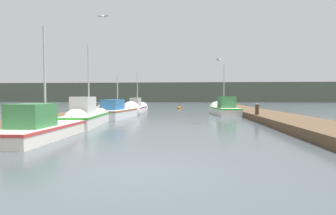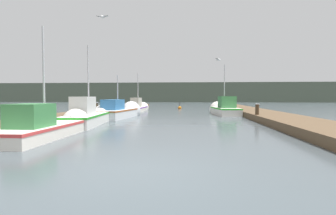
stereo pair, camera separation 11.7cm
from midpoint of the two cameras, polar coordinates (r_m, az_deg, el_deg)
name	(u,v)px [view 1 (the left image)]	position (r m, az deg, el deg)	size (l,w,h in m)	color
ground_plane	(136,171)	(5.82, -7.50, -13.45)	(200.00, 200.00, 0.00)	#424C51
dock_left	(94,113)	(22.94, -15.85, -1.12)	(2.95, 40.00, 0.41)	brown
dock_right	(259,114)	(22.24, 19.12, -1.27)	(2.95, 40.00, 0.41)	brown
distant_shore_ridge	(185,93)	(78.72, 3.63, 3.23)	(120.00, 16.00, 5.38)	#4C5647
fishing_boat_0	(49,127)	(11.39, -24.71, -3.79)	(1.61, 5.40, 4.74)	silver
fishing_boat_1	(90,116)	(15.74, -16.74, -1.77)	(2.03, 6.23, 4.85)	silver
fishing_boat_2	(120,112)	(20.16, -10.65, -0.88)	(2.33, 5.92, 3.69)	silver
fishing_boat_3	(223,109)	(23.58, 11.82, -0.27)	(2.18, 5.74, 4.81)	silver
fishing_boat_4	(138,107)	(28.65, -6.68, 0.07)	(1.49, 6.19, 4.54)	silver
mooring_piling_0	(257,112)	(17.88, 18.64, -0.98)	(0.28, 0.28, 1.12)	#473523
mooring_piling_1	(96,110)	(19.37, -15.65, -0.60)	(0.35, 0.35, 1.17)	#473523
channel_buoy	(179,108)	(33.02, 2.30, -0.09)	(0.46, 0.46, 0.96)	#BF6513
seagull_lead	(103,17)	(13.02, -14.20, 18.62)	(0.55, 0.29, 0.12)	white
seagull_1	(218,60)	(15.49, 10.71, 10.17)	(0.36, 0.54, 0.12)	white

